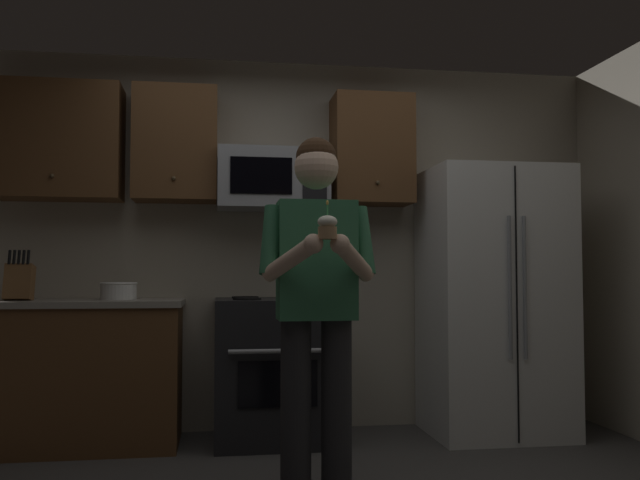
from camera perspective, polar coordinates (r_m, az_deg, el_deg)
wall_back at (r=4.88m, az=-2.51°, el=-0.31°), size 4.40×0.10×2.60m
oven_range at (r=4.52m, az=-3.92°, el=-10.76°), size 0.76×0.70×0.93m
microwave at (r=4.64m, az=-3.99°, el=5.04°), size 0.74×0.41×0.40m
refrigerator at (r=4.80m, az=14.35°, el=-4.96°), size 0.90×0.75×1.80m
cabinet_row_upper at (r=4.71m, az=-11.08°, el=7.79°), size 2.78×0.36×0.76m
counter_left at (r=4.62m, az=-20.52°, el=-10.41°), size 1.44×0.66×0.92m
knife_block at (r=4.59m, az=-23.89°, el=-3.21°), size 0.16×0.15×0.32m
bowl_large_white at (r=4.55m, az=-16.53°, el=-4.07°), size 0.24×0.24×0.11m
person at (r=3.33m, az=-0.28°, el=-4.37°), size 0.60×0.48×1.76m
cupcake at (r=3.01m, az=0.63°, el=1.11°), size 0.09×0.09×0.17m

